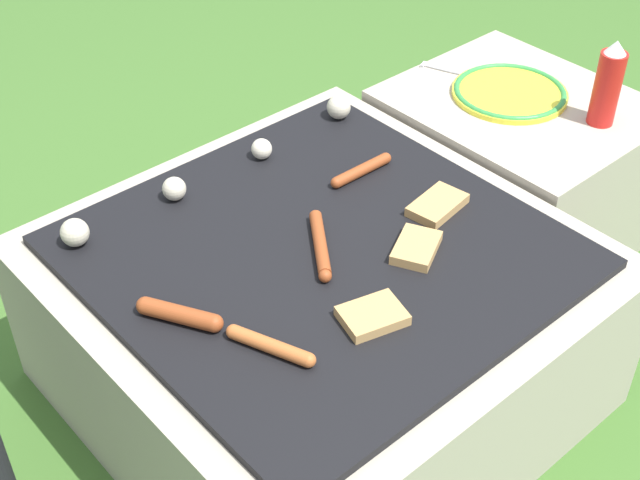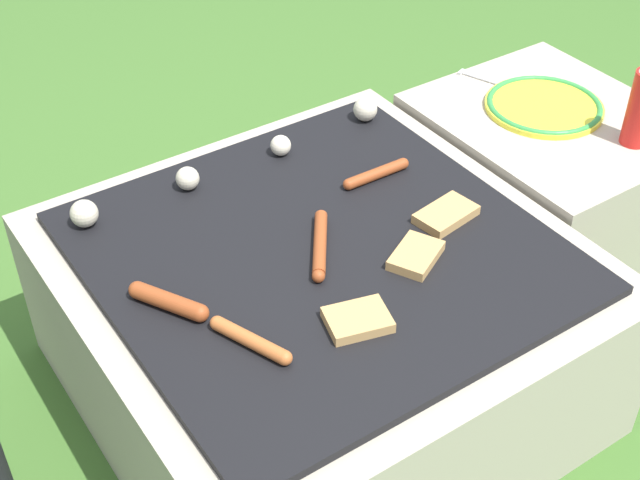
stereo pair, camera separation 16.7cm
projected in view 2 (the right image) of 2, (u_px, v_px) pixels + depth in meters
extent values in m
plane|color=#3D6628|center=(320.00, 386.00, 1.93)|extent=(14.00, 14.00, 0.00)
cube|color=#A89E8C|center=(320.00, 325.00, 1.82)|extent=(0.93, 0.93, 0.37)
cube|color=black|center=(320.00, 252.00, 1.69)|extent=(0.82, 0.82, 0.02)
cube|color=#A89E8C|center=(543.00, 185.00, 2.19)|extent=(0.50, 0.58, 0.39)
cylinder|color=#B7602D|center=(250.00, 340.00, 1.48)|extent=(0.08, 0.14, 0.03)
sphere|color=#B7602D|center=(285.00, 358.00, 1.45)|extent=(0.03, 0.03, 0.03)
sphere|color=#B7602D|center=(217.00, 323.00, 1.51)|extent=(0.03, 0.03, 0.03)
cylinder|color=#93421E|center=(376.00, 174.00, 1.86)|extent=(0.14, 0.03, 0.02)
sphere|color=#93421E|center=(349.00, 184.00, 1.83)|extent=(0.02, 0.02, 0.02)
sphere|color=#93421E|center=(403.00, 163.00, 1.89)|extent=(0.02, 0.02, 0.02)
cylinder|color=#93421E|center=(320.00, 245.00, 1.68)|extent=(0.12, 0.16, 0.02)
sphere|color=#93421E|center=(318.00, 276.00, 1.61)|extent=(0.02, 0.02, 0.02)
sphere|color=#93421E|center=(321.00, 217.00, 1.74)|extent=(0.02, 0.02, 0.02)
cylinder|color=#93421E|center=(168.00, 301.00, 1.55)|extent=(0.09, 0.13, 0.03)
sphere|color=#93421E|center=(200.00, 313.00, 1.53)|extent=(0.03, 0.03, 0.03)
sphere|color=#93421E|center=(137.00, 290.00, 1.57)|extent=(0.03, 0.03, 0.03)
cube|color=tan|center=(358.00, 320.00, 1.52)|extent=(0.13, 0.11, 0.02)
cube|color=tan|center=(446.00, 215.00, 1.75)|extent=(0.13, 0.09, 0.02)
cube|color=tan|center=(416.00, 256.00, 1.66)|extent=(0.13, 0.12, 0.02)
sphere|color=beige|center=(84.00, 213.00, 1.73)|extent=(0.05, 0.05, 0.05)
sphere|color=beige|center=(188.00, 178.00, 1.83)|extent=(0.05, 0.05, 0.05)
sphere|color=beige|center=(281.00, 145.00, 1.93)|extent=(0.05, 0.05, 0.05)
sphere|color=beige|center=(365.00, 109.00, 2.04)|extent=(0.06, 0.06, 0.06)
cylinder|color=yellow|center=(544.00, 107.00, 2.09)|extent=(0.28, 0.28, 0.01)
torus|color=#338C3F|center=(544.00, 105.00, 2.08)|extent=(0.27, 0.27, 0.01)
cylinder|color=silver|center=(490.00, 81.00, 2.18)|extent=(0.06, 0.16, 0.01)
cube|color=silver|center=(461.00, 72.00, 2.22)|extent=(0.03, 0.02, 0.01)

